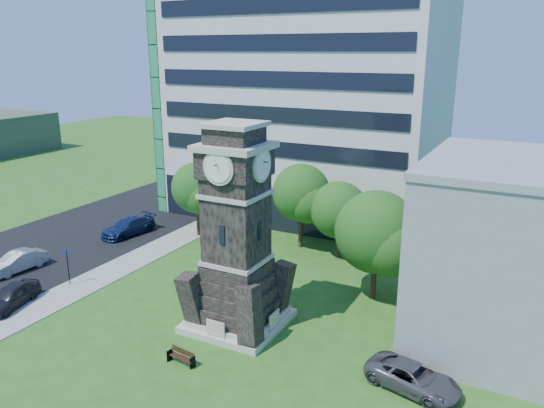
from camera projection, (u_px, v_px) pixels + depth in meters
The scene contains 15 objects.
ground at pixel (178, 327), 31.84m from camera, with size 160.00×160.00×0.00m, color #285A19.
sidewalk at pixel (118, 268), 40.32m from camera, with size 3.00×70.00×0.06m, color gray.
street at pixel (41, 250), 44.11m from camera, with size 14.00×80.00×0.02m, color black.
clock_tower at pixel (237, 242), 30.74m from camera, with size 5.40×5.40×12.22m.
office_tall at pixel (308, 69), 51.29m from camera, with size 26.20×15.11×28.60m.
car_street_south at pixel (11, 296), 34.20m from camera, with size 1.73×4.30×1.47m, color black.
car_street_mid at pixel (17, 262), 39.73m from camera, with size 1.54×4.41×1.45m, color #A1A4A8.
car_street_north at pixel (128, 227), 47.57m from camera, with size 2.11×5.19×1.51m, color #11214D.
car_east_lot at pixel (413, 378), 25.80m from camera, with size 2.15×4.67×1.30m, color #4C4C51.
park_bench at pixel (182, 356), 27.99m from camera, with size 1.59×0.42×0.82m.
street_sign at pixel (68, 263), 37.07m from camera, with size 0.63×0.06×2.64m.
tree_nw at pixel (198, 190), 46.34m from camera, with size 4.92×4.48×6.68m.
tree_nc at pixel (302, 195), 43.54m from camera, with size 5.24×4.76×7.13m.
tree_ne at pixel (340, 212), 41.57m from camera, with size 4.98×4.53×6.21m.
tree_east at pixel (377, 235), 34.35m from camera, with size 5.99×5.44×7.39m.
Camera 1 is at (18.21, -22.66, 15.98)m, focal length 35.00 mm.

